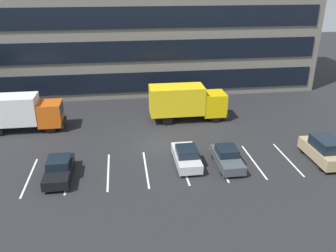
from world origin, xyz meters
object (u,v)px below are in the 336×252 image
box_truck_yellow_all (186,101)px  sedan_charcoal (227,157)px  sedan_black (59,169)px  suv_tan (324,150)px  box_truck_orange (20,111)px  sedan_silver (186,156)px

box_truck_yellow_all → sedan_charcoal: box_truck_yellow_all is taller
sedan_black → suv_tan: (19.88, -0.26, 0.26)m
box_truck_yellow_all → sedan_charcoal: 9.67m
box_truck_yellow_all → box_truck_orange: bearing=-178.2°
sedan_charcoal → box_truck_yellow_all: bearing=98.4°
box_truck_orange → suv_tan: box_truck_orange is taller
box_truck_yellow_all → sedan_silver: 9.16m
box_truck_orange → sedan_black: box_truck_orange is taller
box_truck_yellow_all → sedan_charcoal: (1.40, -9.47, -1.31)m
box_truck_orange → sedan_silver: bearing=-31.2°
box_truck_orange → box_truck_yellow_all: bearing=1.8°
box_truck_orange → sedan_black: size_ratio=1.77×
sedan_silver → sedan_black: bearing=-175.9°
sedan_black → sedan_charcoal: (12.33, 0.11, -0.02)m
box_truck_yellow_all → sedan_silver: size_ratio=1.84×
box_truck_orange → sedan_charcoal: box_truck_orange is taller
suv_tan → sedan_silver: suv_tan is taller
box_truck_orange → suv_tan: (24.51, -9.36, -0.95)m
box_truck_orange → sedan_silver: size_ratio=1.76×
sedan_black → sedan_silver: (9.30, 0.67, 0.00)m
box_truck_yellow_all → sedan_silver: box_truck_yellow_all is taller
sedan_silver → sedan_charcoal: bearing=-10.4°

